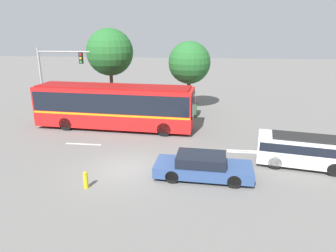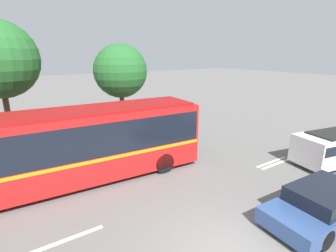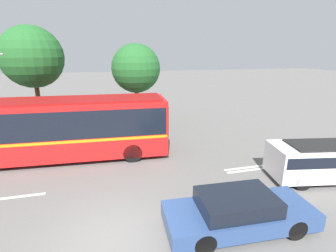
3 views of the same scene
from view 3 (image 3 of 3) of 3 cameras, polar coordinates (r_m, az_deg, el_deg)
name	(u,v)px [view 3 (image 3 of 3)]	position (r m, az deg, el deg)	size (l,w,h in m)	color
ground_plane	(111,239)	(8.73, -13.03, -23.98)	(140.00, 140.00, 0.00)	slate
city_bus	(54,126)	(14.37, -24.85, -0.03)	(12.05, 3.23, 3.30)	red
sedan_foreground	(238,212)	(8.89, 15.88, -18.49)	(4.98, 2.12, 1.25)	navy
suv_left_lane	(325,159)	(13.30, 32.43, -6.39)	(5.08, 2.71, 1.73)	silver
flowering_hedge	(95,122)	(18.44, -16.49, 0.94)	(8.39, 1.10, 1.71)	#286028
street_tree_left	(32,57)	(20.24, -28.81, 13.69)	(4.26, 4.26, 7.42)	brown
street_tree_centre	(136,69)	(20.32, -7.39, 12.98)	(3.84, 3.84, 6.30)	brown
lane_stripe_near	(246,168)	(13.32, 17.52, -9.13)	(2.40, 0.16, 0.01)	silver
lane_stripe_mid	(13,197)	(12.11, -32.07, -13.76)	(2.40, 0.16, 0.01)	silver
lane_stripe_far	(249,170)	(13.10, 18.21, -9.62)	(2.40, 0.16, 0.01)	silver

